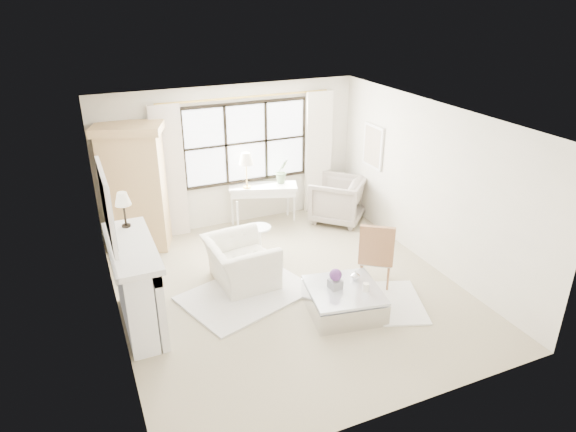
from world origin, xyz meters
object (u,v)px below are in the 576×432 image
armoire (135,187)px  coffee_table (344,300)px  club_armchair (241,262)px  console_table (263,204)px

armoire → coffee_table: (2.34, -3.25, -0.96)m
club_armchair → armoire: bearing=30.7°
armoire → coffee_table: armoire is taller
console_table → coffee_table: bearing=-71.4°
console_table → coffee_table: (-0.04, -3.30, -0.22)m
console_table → coffee_table: size_ratio=1.18×
console_table → coffee_table: 3.30m
console_table → armoire: bearing=-159.7°
armoire → console_table: armoire is taller
coffee_table → armoire: bearing=136.0°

